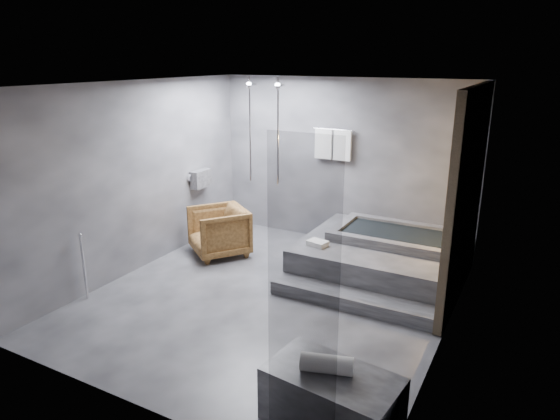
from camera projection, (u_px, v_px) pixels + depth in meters
The scene contains 7 objects.
room at pixel (307, 171), 6.26m from camera, with size 5.00×5.04×2.82m.
tub_deck at pixel (380, 258), 7.42m from camera, with size 2.20×2.00×0.50m, color #363639.
tub_step at pixel (351, 300), 6.47m from camera, with size 2.20×0.36×0.18m, color #363639.
concrete_bench at pixel (332, 399), 4.34m from camera, with size 1.15×0.63×0.52m, color #313134.
driftwood_chair at pixel (219, 231), 8.10m from camera, with size 0.84×0.87×0.79m, color #422810.
rolled_towel at pixel (327, 364), 4.26m from camera, with size 0.16×0.16×0.45m, color silver.
deck_towel at pixel (317, 243), 7.19m from camera, with size 0.27×0.20×0.07m, color white.
Camera 1 is at (3.01, -5.31, 3.11)m, focal length 32.00 mm.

